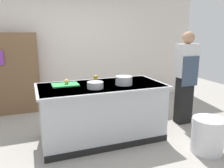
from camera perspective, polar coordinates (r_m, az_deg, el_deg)
ground_plane at (r=3.81m, az=-2.55°, el=-13.49°), size 10.00×10.00×0.00m
back_wall at (r=5.46m, az=-9.60°, el=10.73°), size 6.40×0.12×3.00m
counter_island at (r=3.63m, az=-2.62°, el=-6.91°), size 1.98×0.98×0.90m
cutting_board at (r=3.54m, az=-11.82°, el=-0.17°), size 0.40×0.28×0.02m
onion at (r=3.53m, az=-11.52°, el=0.61°), size 0.08×0.08×0.08m
stock_pot at (r=3.51m, az=3.01°, el=0.91°), size 0.33×0.27×0.13m
mixing_bowl at (r=3.29m, az=-4.29°, el=-0.26°), size 0.24×0.24×0.10m
juice_cup at (r=3.73m, az=-4.19°, el=1.37°), size 0.07×0.07×0.10m
trash_bin at (r=3.58m, az=23.16°, el=-11.92°), size 0.45×0.45×0.51m
person_chef at (r=4.36m, az=18.23°, el=1.96°), size 0.38×0.25×1.72m
bookshelf at (r=5.14m, az=-24.25°, el=2.35°), size 1.10×0.31×1.70m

